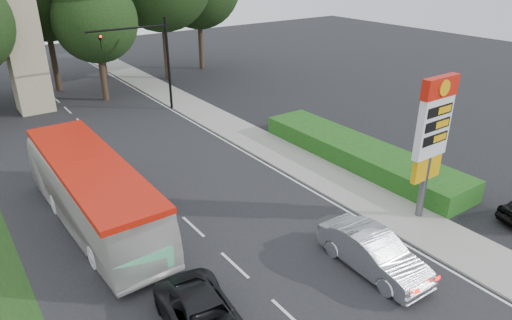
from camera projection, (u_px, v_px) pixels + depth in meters
road_surface at (153, 189)px, 24.38m from camera, size 14.00×80.00×0.02m
sidewalk_right at (278, 152)px, 28.87m from camera, size 3.00×80.00×0.12m
hedge at (359, 154)px, 27.27m from camera, size 3.00×14.00×1.20m
gas_station_pylon at (433, 130)px, 20.02m from camera, size 2.10×0.45×6.85m
traffic_signal_mast at (151, 53)px, 34.33m from camera, size 6.10×0.35×7.20m
monument at (24, 46)px, 34.52m from camera, size 3.00×3.00×10.05m
tree_monument_right at (93, 2)px, 35.86m from camera, size 6.72×6.72×13.20m
transit_bus at (93, 194)px, 20.58m from camera, size 3.11×11.68×3.23m
sedan_silver at (373, 252)px, 17.95m from camera, size 1.85×4.92×1.60m
suv_charcoal at (205, 320)px, 14.82m from camera, size 2.81×5.07×1.34m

